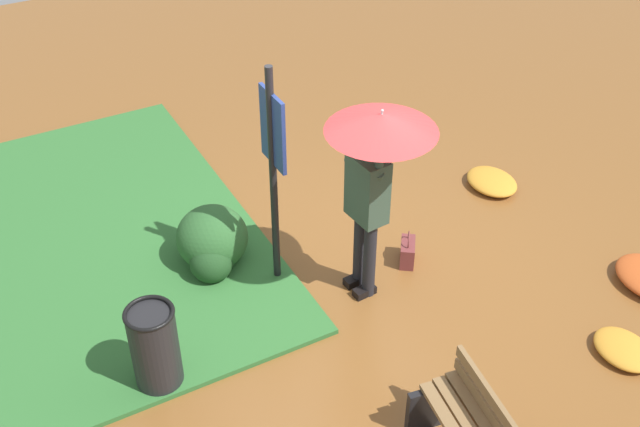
{
  "coord_description": "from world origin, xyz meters",
  "views": [
    {
      "loc": [
        4.86,
        -3.1,
        5.17
      ],
      "look_at": [
        -0.2,
        -0.35,
        0.85
      ],
      "focal_mm": 44.04,
      "sensor_mm": 36.0,
      "label": 1
    }
  ],
  "objects_px": {
    "info_sign_post": "(273,154)",
    "handbag": "(408,252)",
    "person_with_umbrella": "(375,157)",
    "trash_bin": "(155,348)"
  },
  "relations": [
    {
      "from": "info_sign_post",
      "to": "handbag",
      "type": "relative_size",
      "value": 6.22
    },
    {
      "from": "handbag",
      "to": "info_sign_post",
      "type": "bearing_deg",
      "value": -107.67
    },
    {
      "from": "person_with_umbrella",
      "to": "info_sign_post",
      "type": "distance_m",
      "value": 0.91
    },
    {
      "from": "handbag",
      "to": "trash_bin",
      "type": "distance_m",
      "value": 2.77
    },
    {
      "from": "info_sign_post",
      "to": "trash_bin",
      "type": "bearing_deg",
      "value": -63.59
    },
    {
      "from": "person_with_umbrella",
      "to": "trash_bin",
      "type": "height_order",
      "value": "person_with_umbrella"
    },
    {
      "from": "person_with_umbrella",
      "to": "info_sign_post",
      "type": "height_order",
      "value": "info_sign_post"
    },
    {
      "from": "handbag",
      "to": "trash_bin",
      "type": "xyz_separation_m",
      "value": [
        0.33,
        -2.73,
        0.29
      ]
    },
    {
      "from": "person_with_umbrella",
      "to": "trash_bin",
      "type": "relative_size",
      "value": 2.45
    },
    {
      "from": "info_sign_post",
      "to": "handbag",
      "type": "distance_m",
      "value": 1.86
    }
  ]
}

